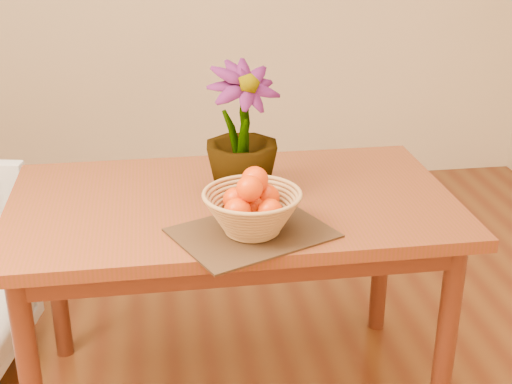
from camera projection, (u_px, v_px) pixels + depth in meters
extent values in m
cube|color=maroon|center=(232.00, 204.00, 2.25)|extent=(1.40, 0.80, 0.04)
cube|color=#4D2012|center=(232.00, 221.00, 2.28)|extent=(1.28, 0.68, 0.08)
cylinder|color=#4D2012|center=(31.00, 382.00, 2.03)|extent=(0.06, 0.06, 0.71)
cylinder|color=#4D2012|center=(446.00, 345.00, 2.20)|extent=(0.06, 0.06, 0.71)
cylinder|color=#4D2012|center=(55.00, 272.00, 2.61)|extent=(0.06, 0.06, 0.71)
cylinder|color=#4D2012|center=(382.00, 249.00, 2.78)|extent=(0.06, 0.06, 0.71)
cube|color=#3C2716|center=(252.00, 233.00, 2.01)|extent=(0.51, 0.45, 0.01)
cylinder|color=tan|center=(252.00, 231.00, 2.01)|extent=(0.14, 0.14, 0.01)
sphere|color=red|center=(252.00, 206.00, 1.98)|extent=(0.06, 0.06, 0.06)
sphere|color=red|center=(266.00, 197.00, 2.02)|extent=(0.08, 0.08, 0.08)
sphere|color=red|center=(235.00, 200.00, 2.02)|extent=(0.07, 0.07, 0.07)
sphere|color=red|center=(238.00, 212.00, 1.93)|extent=(0.08, 0.08, 0.08)
sphere|color=red|center=(270.00, 211.00, 1.94)|extent=(0.07, 0.07, 0.07)
sphere|color=red|center=(255.00, 180.00, 1.98)|extent=(0.08, 0.08, 0.08)
sphere|color=red|center=(249.00, 189.00, 1.93)|extent=(0.07, 0.07, 0.07)
imported|color=#183F12|center=(242.00, 131.00, 2.20)|extent=(0.31, 0.31, 0.42)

